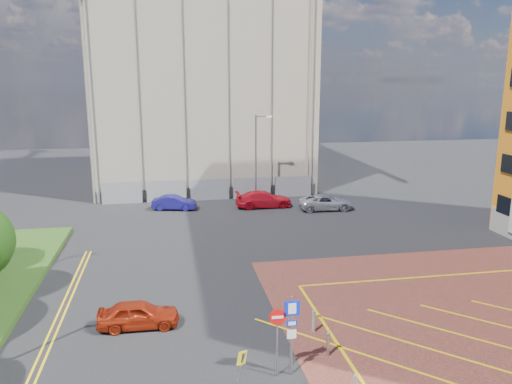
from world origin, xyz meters
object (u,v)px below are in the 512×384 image
object	(u,v)px
car_red_left	(138,314)
car_silver_back	(326,202)
sign_cluster	(286,328)
car_blue_back	(174,203)
car_red_back	(264,199)
lamp_back	(257,156)
warning_sign	(238,373)

from	to	relation	value
car_red_left	car_silver_back	xyz separation A→B (m)	(14.96, 18.74, 0.03)
sign_cluster	car_blue_back	xyz separation A→B (m)	(-3.67, 26.01, -1.33)
car_red_back	car_silver_back	xyz separation A→B (m)	(5.14, -1.84, -0.07)
lamp_back	car_red_left	distance (m)	24.34
car_red_back	car_silver_back	world-z (taller)	car_red_back
sign_cluster	warning_sign	distance (m)	2.79
lamp_back	car_blue_back	xyz separation A→B (m)	(-7.45, -1.01, -3.74)
warning_sign	car_red_left	size ratio (longest dim) A/B	0.62
car_red_left	car_red_back	bearing A→B (deg)	-24.16
lamp_back	car_red_back	distance (m)	3.96
sign_cluster	car_blue_back	bearing A→B (deg)	98.03
lamp_back	car_silver_back	bearing A→B (deg)	-31.52
car_red_left	car_blue_back	xyz separation A→B (m)	(2.02, 21.09, 0.00)
warning_sign	car_blue_back	xyz separation A→B (m)	(-1.59, 27.78, -0.81)
lamp_back	sign_cluster	bearing A→B (deg)	-97.97
car_red_left	car_blue_back	size ratio (longest dim) A/B	0.96
warning_sign	car_red_left	bearing A→B (deg)	118.36
sign_cluster	car_silver_back	size ratio (longest dim) A/B	0.68
sign_cluster	car_blue_back	distance (m)	26.30
sign_cluster	warning_sign	xyz separation A→B (m)	(-2.08, -1.77, -0.52)
sign_cluster	car_silver_back	distance (m)	25.44
car_blue_back	car_silver_back	distance (m)	13.15
car_blue_back	car_red_back	bearing A→B (deg)	-82.54
warning_sign	car_silver_back	size ratio (longest dim) A/B	0.48
warning_sign	lamp_back	bearing A→B (deg)	78.48
car_blue_back	warning_sign	bearing A→B (deg)	-165.50
warning_sign	car_red_left	world-z (taller)	warning_sign
car_silver_back	lamp_back	bearing A→B (deg)	61.62
car_red_left	warning_sign	bearing A→B (deg)	-150.29
car_red_back	car_red_left	bearing A→B (deg)	153.78
car_red_left	car_red_back	size ratio (longest dim) A/B	0.73
car_red_back	car_silver_back	bearing A→B (deg)	-110.39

